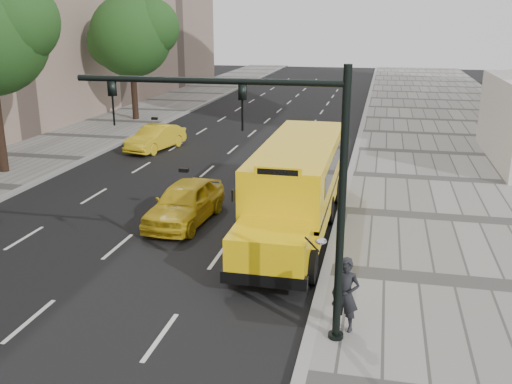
% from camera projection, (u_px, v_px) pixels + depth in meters
% --- Properties ---
extents(ground, '(140.00, 140.00, 0.00)m').
position_uv_depth(ground, '(194.00, 203.00, 23.45)').
color(ground, black).
rests_on(ground, ground).
extents(sidewalk_museum, '(12.00, 140.00, 0.15)m').
position_uv_depth(sidewalk_museum, '(505.00, 223.00, 20.93)').
color(sidewalk_museum, gray).
rests_on(sidewalk_museum, ground).
extents(curb_museum, '(0.30, 140.00, 0.15)m').
position_uv_depth(curb_museum, '(341.00, 212.00, 22.18)').
color(curb_museum, gray).
rests_on(curb_museum, ground).
extents(curb_far, '(0.30, 140.00, 0.15)m').
position_uv_depth(curb_far, '(21.00, 189.00, 25.09)').
color(curb_far, gray).
rests_on(curb_far, ground).
extents(tree_c, '(6.50, 5.78, 8.97)m').
position_uv_depth(tree_c, '(132.00, 35.00, 40.48)').
color(tree_c, black).
rests_on(tree_c, ground).
extents(school_bus, '(2.96, 11.56, 3.19)m').
position_uv_depth(school_bus, '(298.00, 177.00, 20.64)').
color(school_bus, yellow).
rests_on(school_bus, ground).
extents(taxi_near, '(2.14, 4.66, 1.55)m').
position_uv_depth(taxi_near, '(185.00, 202.00, 21.04)').
color(taxi_near, gold).
rests_on(taxi_near, ground).
extents(taxi_far, '(2.38, 4.51, 1.41)m').
position_uv_depth(taxi_far, '(156.00, 138.00, 32.73)').
color(taxi_far, gold).
rests_on(taxi_far, ground).
extents(pedestrian, '(0.75, 0.58, 1.82)m').
position_uv_depth(pedestrian, '(345.00, 295.00, 13.39)').
color(pedestrian, black).
rests_on(pedestrian, sidewalk_museum).
extents(traffic_signal, '(6.18, 0.36, 6.40)m').
position_uv_depth(traffic_signal, '(278.00, 171.00, 12.44)').
color(traffic_signal, black).
rests_on(traffic_signal, ground).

